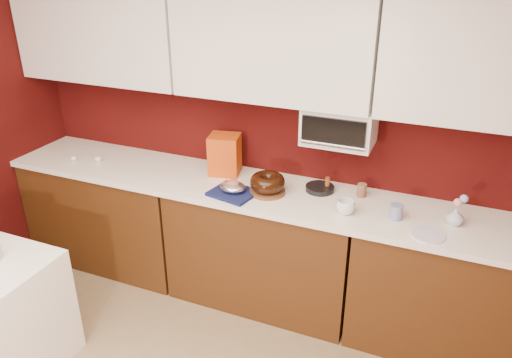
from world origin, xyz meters
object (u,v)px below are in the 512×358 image
object	(u,v)px
coffee_mug	(346,206)
blue_jar	(396,212)
pandoro_box	(225,154)
bundt_cake	(268,182)
flower_vase	(455,215)
toaster_oven	(339,125)
foil_ham_nest	(233,187)

from	to	relation	value
coffee_mug	blue_jar	bearing A→B (deg)	10.56
blue_jar	pandoro_box	bearing A→B (deg)	170.60
pandoro_box	blue_jar	distance (m)	1.28
pandoro_box	bundt_cake	bearing A→B (deg)	-37.01
flower_vase	bundt_cake	bearing A→B (deg)	-177.95
coffee_mug	blue_jar	world-z (taller)	coffee_mug
flower_vase	toaster_oven	bearing A→B (deg)	168.22
foil_ham_nest	pandoro_box	xyz separation A→B (m)	(-0.20, 0.29, 0.09)
pandoro_box	coffee_mug	world-z (taller)	pandoro_box
coffee_mug	flower_vase	world-z (taller)	flower_vase
pandoro_box	flower_vase	bearing A→B (deg)	-17.63
foil_ham_nest	blue_jar	bearing A→B (deg)	4.67
toaster_oven	bundt_cake	bearing A→B (deg)	-153.67
pandoro_box	flower_vase	world-z (taller)	pandoro_box
bundt_cake	foil_ham_nest	xyz separation A→B (m)	(-0.21, -0.11, -0.03)
blue_jar	flower_vase	distance (m)	0.34
bundt_cake	pandoro_box	xyz separation A→B (m)	(-0.41, 0.19, 0.07)
toaster_oven	coffee_mug	distance (m)	0.52
toaster_oven	blue_jar	xyz separation A→B (m)	(0.44, -0.23, -0.43)
blue_jar	flower_vase	world-z (taller)	flower_vase
bundt_cake	pandoro_box	bearing A→B (deg)	155.48
foil_ham_nest	flower_vase	world-z (taller)	flower_vase
bundt_cake	coffee_mug	bearing A→B (deg)	-8.09
bundt_cake	foil_ham_nest	distance (m)	0.23
blue_jar	bundt_cake	bearing A→B (deg)	178.47
toaster_oven	bundt_cake	xyz separation A→B (m)	(-0.41, -0.20, -0.39)
bundt_cake	coffee_mug	size ratio (longest dim) A/B	2.15
bundt_cake	toaster_oven	bearing A→B (deg)	26.33
coffee_mug	flower_vase	xyz separation A→B (m)	(0.63, 0.12, 0.01)
coffee_mug	bundt_cake	bearing A→B (deg)	171.91
bundt_cake	blue_jar	world-z (taller)	bundt_cake
toaster_oven	blue_jar	bearing A→B (deg)	-27.23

